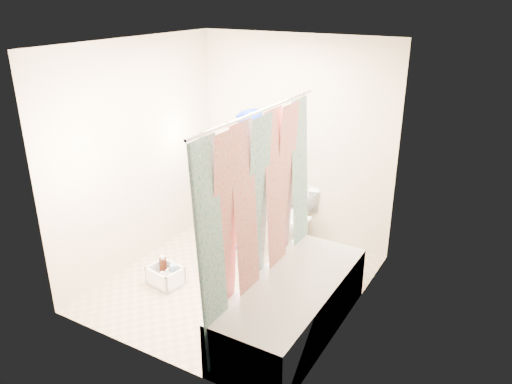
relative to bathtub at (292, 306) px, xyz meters
The scene contains 14 objects.
floor 0.99m from the bathtub, 153.43° to the left, with size 2.60×2.60×0.00m, color tan.
ceiling 2.33m from the bathtub, 153.43° to the left, with size 2.40×2.60×0.02m, color silver.
wall_back 2.14m from the bathtub, 116.23° to the left, with size 2.40×0.02×2.40m, color beige.
wall_front 1.54m from the bathtub, 134.17° to the right, with size 2.40×0.02×2.40m, color beige.
wall_left 2.29m from the bathtub, 168.29° to the left, with size 0.02×2.60×2.40m, color beige.
wall_right 1.08m from the bathtub, 50.53° to the left, with size 0.02×2.60×2.40m, color beige.
bathtub is the anchor object (origin of this frame).
curtain_rod 1.71m from the bathtub, behind, with size 0.02×0.02×1.90m, color silver.
shower_curtain 0.82m from the bathtub, behind, with size 0.06×1.75×1.80m, color white.
toilet 1.66m from the bathtub, 114.56° to the left, with size 0.37×0.66×0.67m, color white.
tank_lid 1.56m from the bathtub, 116.22° to the left, with size 0.41×0.18×0.03m, color white.
tank_internals 1.88m from the bathtub, 113.30° to the left, with size 0.16×0.05×0.22m.
plumber 1.57m from the bathtub, 136.62° to the left, with size 0.61×0.40×1.68m, color #0F1F99.
cleaning_caddy 1.46m from the bathtub, behind, with size 0.37×0.31×0.25m.
Camera 1 is at (2.41, -3.75, 2.83)m, focal length 35.00 mm.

